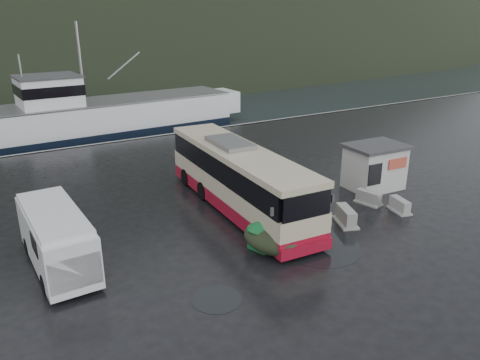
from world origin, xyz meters
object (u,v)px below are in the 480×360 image
white_van (61,266)px  dome_tent (271,250)px  jersey_barrier_a (345,224)px  fishing_trawler (118,119)px  waste_bin_left (262,248)px  jersey_barrier_b (399,211)px  jersey_barrier_c (368,204)px  waste_bin_right (285,218)px  ticket_kiosk (372,187)px  coach_bus (239,208)px

white_van → dome_tent: size_ratio=2.07×
jersey_barrier_a → fishing_trawler: (-2.54, 31.73, 0.00)m
waste_bin_left → jersey_barrier_a: size_ratio=0.84×
jersey_barrier_b → jersey_barrier_c: jersey_barrier_c is taller
waste_bin_right → jersey_barrier_b: 6.64m
waste_bin_left → fishing_trawler: 31.83m
jersey_barrier_c → ticket_kiosk: bearing=39.2°
white_van → jersey_barrier_c: white_van is taller
waste_bin_left → jersey_barrier_a: (5.30, -0.02, 0.00)m
coach_bus → jersey_barrier_b: (7.56, -5.08, 0.00)m
dome_tent → ticket_kiosk: (10.36, 3.59, 0.00)m
white_van → ticket_kiosk: 19.26m
waste_bin_left → jersey_barrier_b: size_ratio=0.99×
dome_tent → jersey_barrier_c: size_ratio=1.99×
waste_bin_left → fishing_trawler: bearing=85.0°
waste_bin_left → jersey_barrier_a: bearing=-0.2°
waste_bin_left → ticket_kiosk: ticket_kiosk is taller
fishing_trawler → waste_bin_right: bearing=-92.4°
jersey_barrier_a → waste_bin_right: bearing=136.2°
waste_bin_left → jersey_barrier_b: bearing=-2.3°
white_van → waste_bin_right: bearing=-6.5°
ticket_kiosk → fishing_trawler: bearing=109.0°
dome_tent → jersey_barrier_c: (8.13, 1.77, 0.00)m
coach_bus → dome_tent: 5.29m
waste_bin_right → jersey_barrier_b: (6.11, -2.60, 0.00)m
white_van → jersey_barrier_a: white_van is taller
coach_bus → ticket_kiosk: 9.23m
coach_bus → jersey_barrier_c: (6.87, -3.36, 0.00)m
jersey_barrier_b → jersey_barrier_c: 1.85m
waste_bin_right → ticket_kiosk: bearing=6.9°
waste_bin_right → jersey_barrier_c: (5.43, -0.88, 0.00)m
jersey_barrier_b → fishing_trawler: 32.69m
coach_bus → ticket_kiosk: (9.10, -1.55, 0.00)m
jersey_barrier_a → white_van: bearing=167.0°
white_van → jersey_barrier_c: (17.03, -1.85, 0.00)m
waste_bin_right → ticket_kiosk: 7.71m
coach_bus → dome_tent: bearing=-100.4°
dome_tent → jersey_barrier_c: bearing=12.3°
jersey_barrier_a → ticket_kiosk: bearing=31.1°
jersey_barrier_b → fishing_trawler: fishing_trawler is taller
jersey_barrier_a → jersey_barrier_b: 3.77m
dome_tent → fishing_trawler: size_ratio=0.11×
waste_bin_right → fishing_trawler: (-0.18, 29.47, 0.00)m
white_van → dome_tent: white_van is taller
coach_bus → ticket_kiosk: size_ratio=3.66×
waste_bin_left → fishing_trawler: size_ratio=0.05×
white_van → waste_bin_right: size_ratio=4.40×
dome_tent → jersey_barrier_b: 8.82m
jersey_barrier_a → fishing_trawler: size_ratio=0.06×
waste_bin_right → ticket_kiosk: size_ratio=0.40×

